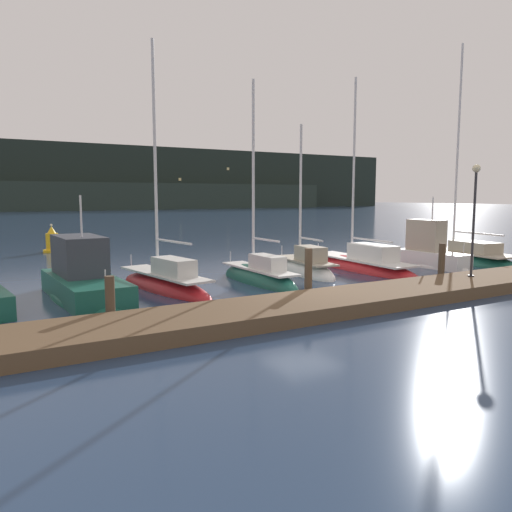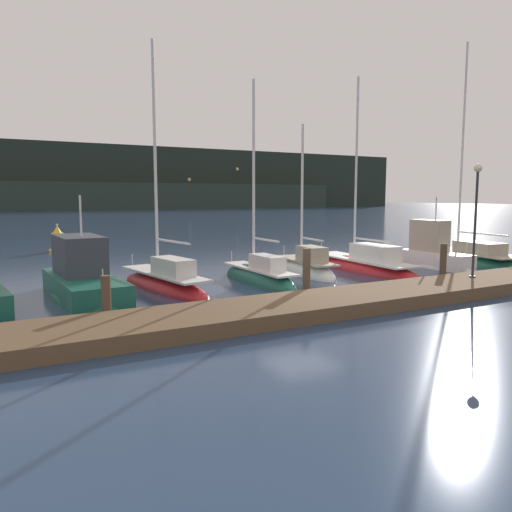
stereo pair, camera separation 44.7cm
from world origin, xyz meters
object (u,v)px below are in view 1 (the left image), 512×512
Objects in this scene: channel_buoy at (52,242)px; sailboat_berth_6 at (304,271)px; sailboat_berth_4 at (165,285)px; sailboat_berth_9 at (462,259)px; motorboat_berth_8 at (430,257)px; sailboat_berth_5 at (259,280)px; motorboat_berth_3 at (84,286)px; dock_lamppost at (475,203)px; sailboat_berth_7 at (361,266)px.

sailboat_berth_6 is at bearing -60.49° from channel_buoy.
sailboat_berth_4 is 0.81× the size of sailboat_berth_9.
sailboat_berth_6 reaches higher than motorboat_berth_8.
sailboat_berth_5 is 10.24m from motorboat_berth_8.
sailboat_berth_5 is (4.05, -0.56, -0.05)m from sailboat_berth_4.
motorboat_berth_3 is at bearing -177.11° from sailboat_berth_4.
sailboat_berth_6 is at bearing 175.21° from sailboat_berth_9.
sailboat_berth_4 is 2.28× the size of dock_lamppost.
sailboat_berth_5 is 1.19× the size of sailboat_berth_6.
sailboat_berth_5 is 6.57m from sailboat_berth_7.
sailboat_berth_9 reaches higher than motorboat_berth_3.
sailboat_berth_6 is at bearing 3.78° from motorboat_berth_3.
sailboat_berth_5 is at bearing -179.08° from sailboat_berth_9.
sailboat_berth_4 reaches higher than sailboat_berth_7.
sailboat_berth_4 is 4.09m from sailboat_berth_5.
sailboat_berth_6 reaches higher than channel_buoy.
sailboat_berth_7 reaches higher than channel_buoy.
sailboat_berth_4 is at bearing 178.88° from sailboat_berth_9.
sailboat_berth_4 is 14.31m from motorboat_berth_8.
sailboat_berth_7 reaches higher than sailboat_berth_6.
sailboat_berth_6 is 10.44m from sailboat_berth_9.
sailboat_berth_6 is 18.47m from channel_buoy.
sailboat_berth_7 reaches higher than dock_lamppost.
motorboat_berth_3 is 0.63× the size of sailboat_berth_7.
motorboat_berth_8 is (3.71, -1.22, 0.37)m from sailboat_berth_7.
sailboat_berth_6 is 1.73× the size of dock_lamppost.
motorboat_berth_8 is 23.85m from channel_buoy.
channel_buoy is (-5.93, 17.15, 0.56)m from sailboat_berth_5.
dock_lamppost is (0.44, -6.10, 3.28)m from sailboat_berth_7.
sailboat_berth_6 is (3.17, 1.09, 0.00)m from sailboat_berth_5.
sailboat_berth_4 is 1.32× the size of sailboat_berth_6.
sailboat_berth_9 is 25.83m from channel_buoy.
sailboat_berth_7 is 0.80× the size of sailboat_berth_9.
motorboat_berth_8 is at bearing -169.73° from sailboat_berth_9.
sailboat_berth_9 is (10.40, -0.87, -0.00)m from sailboat_berth_6.
sailboat_berth_9 is at bearing -40.98° from channel_buoy.
sailboat_berth_5 is at bearing 142.84° from dock_lamppost.
sailboat_berth_9 is at bearing -4.79° from sailboat_berth_6.
sailboat_berth_4 is 10.56m from sailboat_berth_7.
sailboat_berth_5 is at bearing 177.82° from motorboat_berth_8.
sailboat_berth_6 is 1.73× the size of motorboat_berth_8.
motorboat_berth_8 is 2.40× the size of channel_buoy.
sailboat_berth_7 is 5.45× the size of channel_buoy.
motorboat_berth_3 is 1.44× the size of motorboat_berth_8.
sailboat_berth_9 is 6.80× the size of channel_buoy.
channel_buoy is (1.28, 16.75, 0.25)m from motorboat_berth_3.
motorboat_berth_3 is at bearing -178.23° from sailboat_berth_7.
sailboat_berth_5 is (7.21, -0.40, -0.31)m from motorboat_berth_3.
motorboat_berth_3 is 20.78m from sailboat_berth_9.
sailboat_berth_4 reaches higher than motorboat_berth_3.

